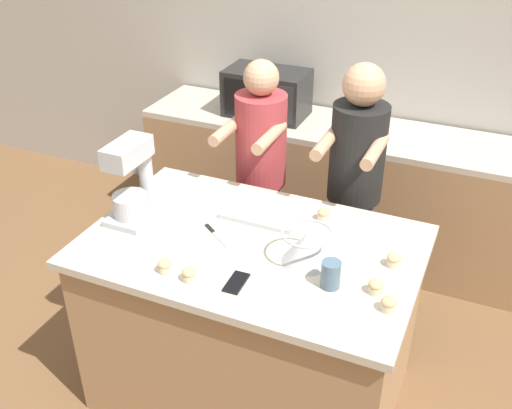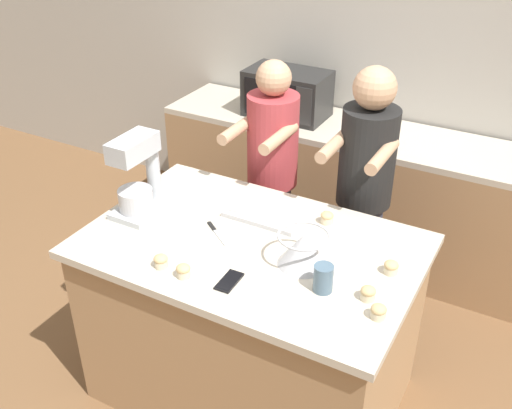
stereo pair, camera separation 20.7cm
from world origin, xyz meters
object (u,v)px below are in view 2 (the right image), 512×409
object	(u,v)px
person_left	(272,183)
drinking_glass	(323,278)
cupcake_0	(391,267)
mixing_bowl	(303,248)
cupcake_1	(368,293)
cupcake_3	(378,311)
microwave_oven	(287,93)
cupcake_4	(183,271)
baking_tray	(268,211)
cell_phone	(229,281)
knife	(216,232)
cupcake_5	(327,217)
cupcake_2	(161,261)
stand_mixer	(139,180)
person_right	(363,201)

from	to	relation	value
person_left	drinking_glass	xyz separation A→B (m)	(0.71, -0.90, 0.18)
cupcake_0	drinking_glass	bearing A→B (deg)	-130.37
mixing_bowl	person_left	bearing A→B (deg)	125.59
cupcake_0	cupcake_1	distance (m)	0.21
cupcake_1	cupcake_3	size ratio (longest dim) A/B	1.00
microwave_oven	cupcake_4	world-z (taller)	microwave_oven
baking_tray	microwave_oven	distance (m)	1.36
person_left	cell_phone	world-z (taller)	person_left
person_left	microwave_oven	world-z (taller)	person_left
knife	mixing_bowl	bearing A→B (deg)	-3.28
cupcake_4	cupcake_5	distance (m)	0.78
drinking_glass	cupcake_5	xyz separation A→B (m)	(-0.19, 0.49, -0.03)
cupcake_5	cupcake_1	bearing A→B (deg)	-50.60
mixing_bowl	cupcake_2	xyz separation A→B (m)	(-0.53, -0.32, -0.05)
cupcake_1	cupcake_2	xyz separation A→B (m)	(-0.86, -0.23, 0.00)
knife	cupcake_2	size ratio (longest dim) A/B	3.02
baking_tray	cupcake_4	distance (m)	0.63
cupcake_1	cupcake_0	bearing A→B (deg)	82.77
knife	cell_phone	bearing A→B (deg)	-49.74
baking_tray	cupcake_2	size ratio (longest dim) A/B	6.15
cupcake_0	cupcake_4	xyz separation A→B (m)	(-0.76, -0.45, 0.00)
cell_phone	cupcake_0	xyz separation A→B (m)	(0.57, 0.39, 0.03)
drinking_glass	stand_mixer	bearing A→B (deg)	172.39
cupcake_0	cupcake_4	size ratio (longest dim) A/B	1.00
person_right	cupcake_5	bearing A→B (deg)	-95.54
microwave_oven	cupcake_1	world-z (taller)	microwave_oven
person_left	cupcake_3	xyz separation A→B (m)	(0.96, -0.95, 0.15)
person_right	stand_mixer	distance (m)	1.21
cupcake_0	cupcake_3	world-z (taller)	same
drinking_glass	cupcake_4	world-z (taller)	drinking_glass
cupcake_2	cupcake_3	bearing A→B (deg)	8.44
person_left	cupcake_4	xyz separation A→B (m)	(0.15, -1.10, 0.15)
knife	cupcake_5	world-z (taller)	cupcake_5
cupcake_1	drinking_glass	bearing A→B (deg)	-169.54
cupcake_0	cupcake_1	size ratio (longest dim) A/B	1.00
cupcake_0	person_left	bearing A→B (deg)	144.38
mixing_bowl	knife	bearing A→B (deg)	176.72
person_left	stand_mixer	distance (m)	0.88
knife	drinking_glass	bearing A→B (deg)	-13.97
drinking_glass	mixing_bowl	bearing A→B (deg)	139.98
person_right	cell_phone	bearing A→B (deg)	-101.70
cupcake_4	stand_mixer	bearing A→B (deg)	145.18
cell_phone	cupcake_0	distance (m)	0.69
cupcake_1	cupcake_3	world-z (taller)	same
knife	cupcake_1	xyz separation A→B (m)	(0.80, -0.12, 0.03)
microwave_oven	drinking_glass	world-z (taller)	microwave_oven
microwave_oven	cupcake_5	world-z (taller)	microwave_oven
knife	cupcake_2	bearing A→B (deg)	-100.75
stand_mixer	microwave_oven	distance (m)	1.54
person_left	cupcake_2	bearing A→B (deg)	-88.63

